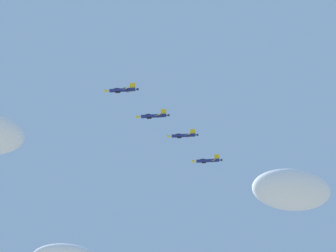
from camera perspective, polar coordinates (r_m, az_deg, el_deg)
cloud_high_distant at (r=423.81m, az=17.24°, el=-8.75°), size 80.92×48.57×34.98m
fighter_jet_lead at (r=187.49m, az=-6.63°, el=5.13°), size 15.80×7.80×7.21m
fighter_jet_left_wing at (r=189.56m, az=-2.16°, el=1.44°), size 15.80×7.81×7.20m
fighter_jet_right_wing at (r=202.97m, az=2.16°, el=-1.37°), size 15.80×8.23×6.71m
fighter_jet_left_outer at (r=210.19m, az=5.64°, el=-4.96°), size 15.80×7.96×7.03m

